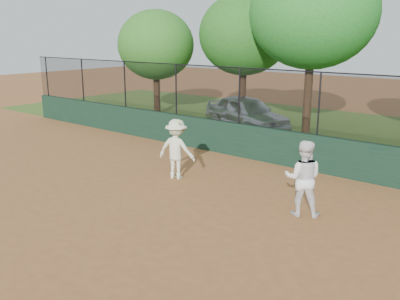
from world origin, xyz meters
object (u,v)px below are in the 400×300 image
Objects in this scene: player_second at (303,178)px; tree_1 at (244,35)px; parked_car at (246,113)px; player_main at (177,149)px; tree_2 at (313,13)px; tree_0 at (156,45)px.

player_second is 0.30× the size of tree_1.
parked_car is 2.56× the size of player_main.
tree_2 is at bearing -14.67° from tree_1.
parked_car is 6.81m from tree_0.
tree_0 reaches higher than player_second.
tree_1 is (-1.62, 2.09, 3.49)m from parked_car.
tree_0 is 8.74m from tree_2.
tree_2 is (2.49, 1.02, 4.36)m from parked_car.
player_main is 0.33× the size of tree_0.
player_second is (6.53, -7.46, 0.13)m from parked_car.
player_second is 13.00m from tree_1.
tree_2 is at bearing 88.19° from player_main.
tree_1 reaches higher than player_second.
parked_car is at bearing -73.15° from player_second.
tree_0 is 0.75× the size of tree_2.
parked_car is 5.12m from tree_2.
tree_1 reaches higher than player_main.
tree_1 is at bearing 58.64° from parked_car.
parked_car is at bearing 107.10° from player_main.
player_main is 0.25× the size of tree_2.
tree_2 is (0.26, 8.26, 4.24)m from player_main.
tree_1 is at bearing 112.42° from player_main.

